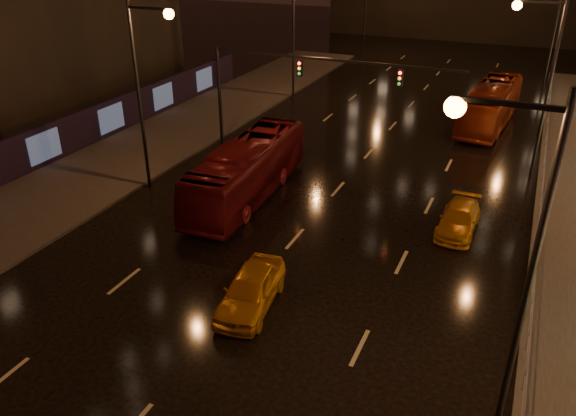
{
  "coord_description": "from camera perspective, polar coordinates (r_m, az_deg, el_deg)",
  "views": [
    {
      "loc": [
        8.83,
        -10.75,
        12.92
      ],
      "look_at": [
        0.44,
        8.22,
        2.5
      ],
      "focal_mm": 35.0,
      "sensor_mm": 36.0,
      "label": 1
    }
  ],
  "objects": [
    {
      "name": "hoarding_left",
      "position": [
        36.49,
        -23.72,
        5.72
      ],
      "size": [
        0.3,
        46.0,
        2.5
      ],
      "primitive_type": "cube",
      "color": "black",
      "rests_on": "ground"
    },
    {
      "name": "sidewalk_left",
      "position": [
        36.42,
        -16.01,
        4.95
      ],
      "size": [
        7.0,
        70.0,
        0.15
      ],
      "primitive_type": "cube",
      "color": "#38332D",
      "rests_on": "ground"
    },
    {
      "name": "streetlight_right",
      "position": [
        14.31,
        21.51,
        -2.32
      ],
      "size": [
        2.64,
        0.5,
        10.0
      ],
      "color": "black",
      "rests_on": "ground"
    },
    {
      "name": "bus_red",
      "position": [
        29.56,
        -4.16,
        3.88
      ],
      "size": [
        3.14,
        10.93,
        3.01
      ],
      "primitive_type": "imported",
      "rotation": [
        0.0,
        0.0,
        0.06
      ],
      "color": "#5D0D12",
      "rests_on": "ground"
    },
    {
      "name": "bus_curb",
      "position": [
        43.33,
        19.88,
        9.82
      ],
      "size": [
        3.46,
        10.99,
        3.01
      ],
      "primitive_type": "imported",
      "rotation": [
        0.0,
        0.0,
        -0.09
      ],
      "color": "maroon",
      "rests_on": "ground"
    },
    {
      "name": "ground",
      "position": [
        34.51,
        7.29,
        4.45
      ],
      "size": [
        140.0,
        140.0,
        0.0
      ],
      "primitive_type": "plane",
      "color": "black",
      "rests_on": "ground"
    },
    {
      "name": "traffic_signal",
      "position": [
        34.72,
        -0.45,
        13.03
      ],
      "size": [
        15.31,
        0.32,
        6.2
      ],
      "color": "black",
      "rests_on": "ground"
    },
    {
      "name": "taxi_far",
      "position": [
        27.6,
        16.95,
        -1.12
      ],
      "size": [
        1.73,
        4.12,
        1.19
      ],
      "primitive_type": "imported",
      "rotation": [
        0.0,
        0.0,
        -0.02
      ],
      "color": "#BF7612",
      "rests_on": "ground"
    },
    {
      "name": "taxi_near",
      "position": [
        21.3,
        -3.81,
        -8.28
      ],
      "size": [
        2.29,
        4.53,
        1.48
      ],
      "primitive_type": "imported",
      "rotation": [
        0.0,
        0.0,
        0.13
      ],
      "color": "orange",
      "rests_on": "ground"
    },
    {
      "name": "railing_right",
      "position": [
        31.2,
        24.4,
        1.49
      ],
      "size": [
        0.05,
        56.0,
        1.0
      ],
      "color": "#99999E",
      "rests_on": "sidewalk_right"
    }
  ]
}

